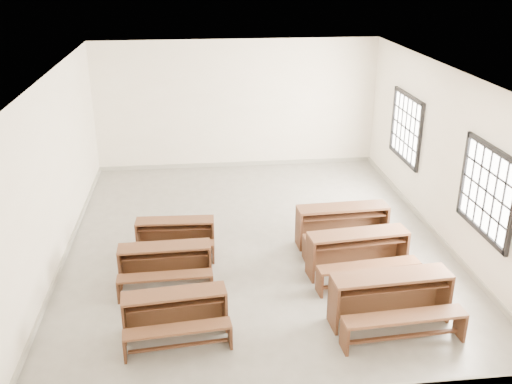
{
  "coord_description": "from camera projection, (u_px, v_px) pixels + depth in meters",
  "views": [
    {
      "loc": [
        -1.08,
        -9.62,
        5.0
      ],
      "look_at": [
        0.0,
        0.0,
        1.0
      ],
      "focal_mm": 40.0,
      "sensor_mm": 36.0,
      "label": 1
    }
  ],
  "objects": [
    {
      "name": "desk_set_1",
      "position": [
        165.0,
        262.0,
        9.29
      ],
      "size": [
        1.51,
        0.81,
        0.67
      ],
      "rotation": [
        0.0,
        0.0,
        0.02
      ],
      "color": "brown",
      "rests_on": "ground"
    },
    {
      "name": "desk_set_4",
      "position": [
        359.0,
        251.0,
        9.55
      ],
      "size": [
        1.77,
        1.04,
        0.76
      ],
      "rotation": [
        0.0,
        0.0,
        0.1
      ],
      "color": "brown",
      "rests_on": "ground"
    },
    {
      "name": "desk_set_0",
      "position": [
        175.0,
        311.0,
        8.02
      ],
      "size": [
        1.53,
        0.9,
        0.66
      ],
      "rotation": [
        0.0,
        0.0,
        0.1
      ],
      "color": "brown",
      "rests_on": "ground"
    },
    {
      "name": "desk_set_2",
      "position": [
        175.0,
        234.0,
        10.3
      ],
      "size": [
        1.43,
        0.79,
        0.63
      ],
      "rotation": [
        0.0,
        0.0,
        -0.04
      ],
      "color": "brown",
      "rests_on": "ground"
    },
    {
      "name": "room",
      "position": [
        261.0,
        132.0,
        10.05
      ],
      "size": [
        8.5,
        8.5,
        3.2
      ],
      "color": "gray",
      "rests_on": "ground"
    },
    {
      "name": "desk_set_3",
      "position": [
        391.0,
        297.0,
        8.24
      ],
      "size": [
        1.8,
        1.02,
        0.79
      ],
      "rotation": [
        0.0,
        0.0,
        0.06
      ],
      "color": "brown",
      "rests_on": "ground"
    },
    {
      "name": "desk_set_5",
      "position": [
        343.0,
        223.0,
        10.54
      ],
      "size": [
        1.73,
        0.96,
        0.76
      ],
      "rotation": [
        0.0,
        0.0,
        0.05
      ],
      "color": "brown",
      "rests_on": "ground"
    }
  ]
}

